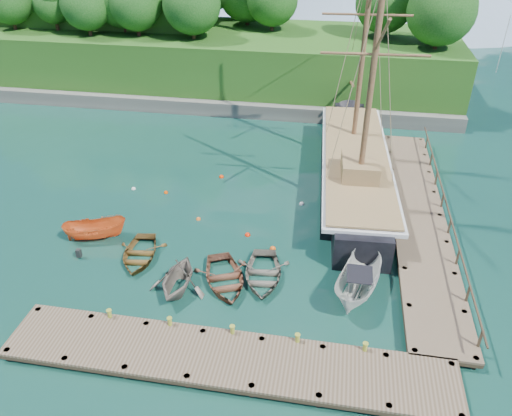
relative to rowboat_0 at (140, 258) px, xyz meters
The scene contains 24 objects.
ground 4.65m from the rowboat_0, ahead, with size 160.00×160.00×0.00m, color #10342F.
dock_near 9.45m from the rowboat_0, 45.28° to the right, with size 20.00×3.20×1.10m.
dock_east 17.52m from the rowboat_0, 22.81° to the left, with size 3.20×24.00×1.10m.
bollard_0 5.35m from the rowboat_0, 83.08° to the right, with size 0.26×0.26×0.45m, color olive.
bollard_1 6.44m from the rowboat_0, 55.54° to the right, with size 0.26×0.26×0.45m, color olive.
bollard_2 8.50m from the rowboat_0, 38.63° to the right, with size 0.26×0.26×0.45m, color olive.
bollard_3 11.01m from the rowboat_0, 28.83° to the right, with size 0.26×0.26×0.45m, color olive.
bollard_4 13.71m from the rowboat_0, 22.78° to the right, with size 0.26×0.26×0.45m, color olive.
rowboat_0 is the anchor object (origin of this frame).
rowboat_1 3.73m from the rowboat_0, 35.73° to the right, with size 3.05×3.54×1.86m, color #72675C.
rowboat_2 5.48m from the rowboat_0, 13.63° to the right, with size 3.04×4.25×0.88m, color brown.
rowboat_3 7.30m from the rowboat_0, ahead, with size 2.99×4.19×0.87m, color #5E594E.
motorboat_orange 3.60m from the rowboat_0, 156.61° to the left, with size 1.42×3.78×1.46m, color orange.
cabin_boat_white 12.40m from the rowboat_0, ahead, with size 1.88×5.01×1.94m, color silver.
schooner 16.17m from the rowboat_0, 41.80° to the left, with size 5.66×26.03×18.80m.
mooring_buoy_0 4.27m from the rowboat_0, 137.47° to the left, with size 0.34×0.34×0.34m, color white.
mooring_buoy_1 5.03m from the rowboat_0, 63.31° to the left, with size 0.30×0.30×0.30m, color orange.
mooring_buoy_2 6.60m from the rowboat_0, 30.01° to the left, with size 0.35×0.35×0.35m, color red.
mooring_buoy_3 11.44m from the rowboat_0, 40.90° to the left, with size 0.34×0.34×0.34m, color white.
mooring_buoy_4 7.45m from the rowboat_0, 96.91° to the left, with size 0.30×0.30×0.30m, color #F24500.
mooring_buoy_5 10.58m from the rowboat_0, 76.80° to the left, with size 0.35×0.35×0.35m, color #F63001.
mooring_buoy_6 8.21m from the rowboat_0, 114.02° to the left, with size 0.29×0.29×0.29m, color white.
mooring_buoy_7 7.76m from the rowboat_0, 16.25° to the left, with size 0.36×0.36×0.36m, color #E95611.
headland 32.70m from the rowboat_0, 104.80° to the left, with size 51.00×19.31×12.90m.
Camera 1 is at (5.89, -21.08, 17.71)m, focal length 35.00 mm.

